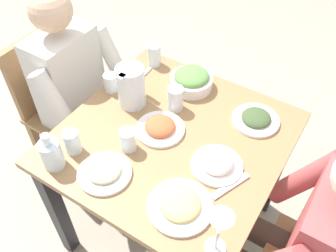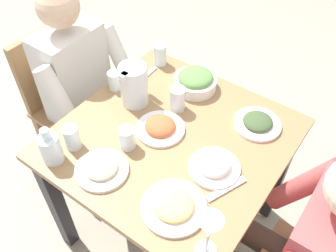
{
  "view_description": "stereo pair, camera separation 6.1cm",
  "coord_description": "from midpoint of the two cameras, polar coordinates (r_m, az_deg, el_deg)",
  "views": [
    {
      "loc": [
        -0.84,
        -0.51,
        1.85
      ],
      "look_at": [
        0.01,
        0.03,
        0.78
      ],
      "focal_mm": 39.02,
      "sensor_mm": 36.0,
      "label": 1
    },
    {
      "loc": [
        -0.81,
        -0.56,
        1.85
      ],
      "look_at": [
        0.01,
        0.03,
        0.78
      ],
      "focal_mm": 39.02,
      "sensor_mm": 36.0,
      "label": 2
    }
  ],
  "objects": [
    {
      "name": "water_pitcher",
      "position": [
        1.57,
        -4.23,
        6.41
      ],
      "size": [
        0.16,
        0.12,
        0.19
      ],
      "color": "silver",
      "rests_on": "dining_table"
    },
    {
      "name": "plate_rice_curry",
      "position": [
        1.49,
        -0.13,
        -0.28
      ],
      "size": [
        0.2,
        0.2,
        0.05
      ],
      "color": "white",
      "rests_on": "dining_table"
    },
    {
      "name": "plate_dolmas",
      "position": [
        1.56,
        14.91,
        0.48
      ],
      "size": [
        0.2,
        0.2,
        0.04
      ],
      "color": "white",
      "rests_on": "dining_table"
    },
    {
      "name": "water_glass_near_right",
      "position": [
        1.45,
        -13.63,
        -1.77
      ],
      "size": [
        0.06,
        0.06,
        0.1
      ],
      "primitive_type": "cylinder",
      "color": "silver",
      "rests_on": "dining_table"
    },
    {
      "name": "chair_far",
      "position": [
        2.1,
        -14.76,
        4.48
      ],
      "size": [
        0.4,
        0.4,
        0.86
      ],
      "color": "#997047",
      "rests_on": "ground_plane"
    },
    {
      "name": "diner_near",
      "position": [
        1.42,
        19.56,
        -17.22
      ],
      "size": [
        0.48,
        0.53,
        1.15
      ],
      "color": "#B24C4C",
      "rests_on": "ground_plane"
    },
    {
      "name": "knife_near",
      "position": [
        1.75,
        -2.74,
        7.59
      ],
      "size": [
        0.19,
        0.02,
        0.01
      ],
      "primitive_type": "cube",
      "rotation": [
        0.0,
        0.0,
        0.03
      ],
      "color": "silver",
      "rests_on": "dining_table"
    },
    {
      "name": "fork_near",
      "position": [
        1.34,
        10.34,
        -9.68
      ],
      "size": [
        0.17,
        0.09,
        0.01
      ],
      "primitive_type": "cube",
      "rotation": [
        0.0,
        0.0,
        -0.39
      ],
      "color": "silver",
      "rests_on": "dining_table"
    },
    {
      "name": "ground_plane",
      "position": [
        2.09,
        1.34,
        -15.17
      ],
      "size": [
        8.0,
        8.0,
        0.0
      ],
      "primitive_type": "plane",
      "color": "#9E937F"
    },
    {
      "name": "plate_yoghurt",
      "position": [
        1.38,
        8.53,
        -6.2
      ],
      "size": [
        0.2,
        0.2,
        0.06
      ],
      "color": "white",
      "rests_on": "dining_table"
    },
    {
      "name": "water_glass_near_left",
      "position": [
        1.81,
        -0.28,
        11.07
      ],
      "size": [
        0.06,
        0.06,
        0.11
      ],
      "primitive_type": "cylinder",
      "color": "silver",
      "rests_on": "dining_table"
    },
    {
      "name": "water_glass_far_right",
      "position": [
        1.56,
        2.63,
        4.24
      ],
      "size": [
        0.07,
        0.07,
        0.11
      ],
      "primitive_type": "cylinder",
      "color": "silver",
      "rests_on": "dining_table"
    },
    {
      "name": "dining_table",
      "position": [
        1.58,
        1.71,
        -4.73
      ],
      "size": [
        0.87,
        0.87,
        0.74
      ],
      "color": "#997047",
      "rests_on": "ground_plane"
    },
    {
      "name": "water_glass_center",
      "position": [
        1.42,
        -5.21,
        -1.91
      ],
      "size": [
        0.06,
        0.06,
        0.09
      ],
      "primitive_type": "cylinder",
      "color": "silver",
      "rests_on": "dining_table"
    },
    {
      "name": "oil_carafe",
      "position": [
        1.42,
        -16.64,
        -3.57
      ],
      "size": [
        0.08,
        0.08,
        0.16
      ],
      "color": "silver",
      "rests_on": "dining_table"
    },
    {
      "name": "wine_glass",
      "position": [
        1.1,
        8.11,
        -15.7
      ],
      "size": [
        0.08,
        0.08,
        0.2
      ],
      "color": "silver",
      "rests_on": "dining_table"
    },
    {
      "name": "diner_far",
      "position": [
        1.88,
        -11.34,
        5.38
      ],
      "size": [
        0.48,
        0.53,
        1.15
      ],
      "color": "silver",
      "rests_on": "ground_plane"
    },
    {
      "name": "plate_beans",
      "position": [
        1.38,
        -9.07,
        -6.62
      ],
      "size": [
        0.2,
        0.2,
        0.04
      ],
      "color": "white",
      "rests_on": "dining_table"
    },
    {
      "name": "plate_fries",
      "position": [
        1.27,
        2.32,
        -12.37
      ],
      "size": [
        0.23,
        0.23,
        0.04
      ],
      "color": "white",
      "rests_on": "dining_table"
    },
    {
      "name": "water_glass_by_pitcher",
      "position": [
        1.68,
        -7.3,
        7.05
      ],
      "size": [
        0.06,
        0.06,
        0.09
      ],
      "primitive_type": "cylinder",
      "color": "silver",
      "rests_on": "dining_table"
    },
    {
      "name": "salad_bowl",
      "position": [
        1.68,
        5.34,
        7.04
      ],
      "size": [
        0.19,
        0.19,
        0.09
      ],
      "color": "white",
      "rests_on": "dining_table"
    }
  ]
}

